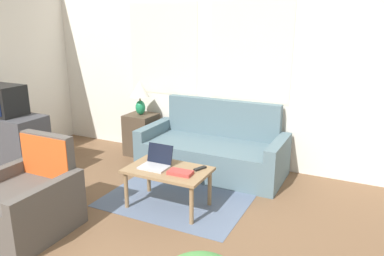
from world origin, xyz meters
The scene contains 13 objects.
wall_back centered at (0.00, 3.47, 1.31)m, with size 6.23×0.06×2.60m.
rug centered at (0.22, 2.41, 0.00)m, with size 1.58×1.87×0.01m.
couch centered at (0.26, 3.03, 0.27)m, with size 1.89×0.85×0.92m.
armchair centered at (-0.75, 0.88, 0.27)m, with size 0.81×0.84×0.88m.
tv_dresser centered at (-2.04, 1.71, 0.41)m, with size 1.06×0.50×0.81m.
television centered at (-2.04, 1.71, 1.00)m, with size 0.52×0.38×0.37m.
side_table centered at (-0.97, 3.15, 0.31)m, with size 0.41×0.41×0.61m.
table_lamp centered at (-0.97, 3.15, 0.94)m, with size 0.28×0.28×0.50m.
coffee_table centered at (0.22, 1.87, 0.38)m, with size 0.88×0.54×0.44m.
laptop centered at (0.08, 1.87, 0.49)m, with size 0.30×0.27×0.22m.
cup_navy centered at (-0.07, 2.04, 0.48)m, with size 0.09×0.09×0.08m.
book_red centered at (0.41, 1.80, 0.46)m, with size 0.26×0.15×0.04m.
tv_remote centered at (0.53, 2.01, 0.45)m, with size 0.10×0.16×0.02m.
Camera 1 is at (2.08, -1.32, 1.95)m, focal length 35.00 mm.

